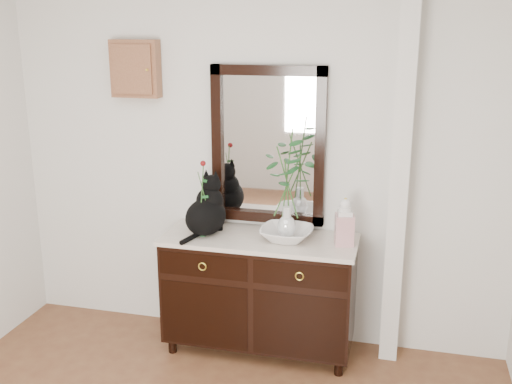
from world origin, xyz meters
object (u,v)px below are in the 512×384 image
(cat, at_px, (205,205))
(lotus_bowl, at_px, (287,234))
(sideboard, at_px, (259,288))
(ginger_jar, at_px, (345,221))

(cat, distance_m, lotus_bowl, 0.59)
(sideboard, distance_m, lotus_bowl, 0.46)
(sideboard, height_order, cat, cat)
(lotus_bowl, bearing_deg, sideboard, 179.57)
(sideboard, bearing_deg, ginger_jar, 0.98)
(sideboard, distance_m, ginger_jar, 0.78)
(sideboard, bearing_deg, cat, -177.58)
(lotus_bowl, distance_m, ginger_jar, 0.40)
(sideboard, xyz_separation_m, ginger_jar, (0.57, 0.01, 0.54))
(sideboard, bearing_deg, lotus_bowl, -0.43)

